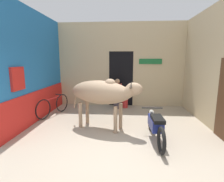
{
  "coord_description": "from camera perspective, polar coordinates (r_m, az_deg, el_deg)",
  "views": [
    {
      "loc": [
        0.2,
        -3.62,
        2.04
      ],
      "look_at": [
        -0.21,
        1.88,
        1.06
      ],
      "focal_mm": 28.0,
      "sensor_mm": 36.0,
      "label": 1
    }
  ],
  "objects": [
    {
      "name": "ground_plane",
      "position": [
        4.16,
        1.08,
        -19.32
      ],
      "size": [
        30.0,
        30.0,
        0.0
      ],
      "primitive_type": "plane",
      "color": "tan"
    },
    {
      "name": "wall_left_shopfront",
      "position": [
        6.47,
        -23.98,
        6.8
      ],
      "size": [
        0.25,
        4.19,
        3.66
      ],
      "color": "#236BAD",
      "rests_on": "ground_plane"
    },
    {
      "name": "wall_back_with_doorway",
      "position": [
        8.06,
        2.95,
        7.05
      ],
      "size": [
        5.53,
        0.93,
        3.66
      ],
      "color": "#C6B289",
      "rests_on": "ground_plane"
    },
    {
      "name": "wall_right_with_door",
      "position": [
        6.26,
        29.56,
        6.58
      ],
      "size": [
        0.22,
        4.19,
        3.66
      ],
      "color": "#C6B289",
      "rests_on": "ground_plane"
    },
    {
      "name": "cow",
      "position": [
        5.14,
        -3.12,
        -0.53
      ],
      "size": [
        2.26,
        1.31,
        1.52
      ],
      "color": "tan",
      "rests_on": "ground_plane"
    },
    {
      "name": "motorcycle_near",
      "position": [
        4.66,
        14.01,
        -10.65
      ],
      "size": [
        0.58,
        1.93,
        0.73
      ],
      "color": "black",
      "rests_on": "ground_plane"
    },
    {
      "name": "bicycle",
      "position": [
        6.9,
        -18.58,
        -4.54
      ],
      "size": [
        0.62,
        1.68,
        0.72
      ],
      "color": "black",
      "rests_on": "ground_plane"
    },
    {
      "name": "shopkeeper_seated",
      "position": [
        7.45,
        1.73,
        -0.59
      ],
      "size": [
        0.4,
        0.33,
        1.26
      ],
      "color": "#3D3842",
      "rests_on": "ground_plane"
    },
    {
      "name": "plastic_stool",
      "position": [
        7.63,
        4.21,
        -3.61
      ],
      "size": [
        0.37,
        0.37,
        0.46
      ],
      "color": "red",
      "rests_on": "ground_plane"
    }
  ]
}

